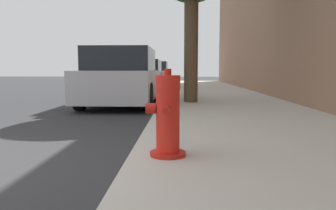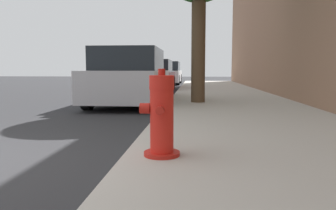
# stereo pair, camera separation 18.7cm
# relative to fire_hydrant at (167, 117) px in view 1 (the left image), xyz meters

# --- Properties ---
(sidewalk_slab) EXTENTS (3.13, 40.00, 0.15)m
(sidewalk_slab) POSITION_rel_fire_hydrant_xyz_m (1.21, -0.26, -0.43)
(sidewalk_slab) COLOR #B7B2A8
(sidewalk_slab) RESTS_ON ground_plane
(fire_hydrant) EXTENTS (0.36, 0.37, 0.79)m
(fire_hydrant) POSITION_rel_fire_hydrant_xyz_m (0.00, 0.00, 0.00)
(fire_hydrant) COLOR red
(fire_hydrant) RESTS_ON sidewalk_slab
(parked_car_near) EXTENTS (1.76, 3.89, 1.47)m
(parked_car_near) POSITION_rel_fire_hydrant_xyz_m (-1.40, 5.60, 0.20)
(parked_car_near) COLOR #B7B7BC
(parked_car_near) RESTS_ON ground_plane
(parked_car_mid) EXTENTS (1.74, 4.32, 1.34)m
(parked_car_mid) POSITION_rel_fire_hydrant_xyz_m (-1.54, 11.31, 0.14)
(parked_car_mid) COLOR maroon
(parked_car_mid) RESTS_ON ground_plane
(parked_car_far) EXTENTS (1.76, 4.58, 1.42)m
(parked_car_far) POSITION_rel_fire_hydrant_xyz_m (-1.49, 17.97, 0.17)
(parked_car_far) COLOR silver
(parked_car_far) RESTS_ON ground_plane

